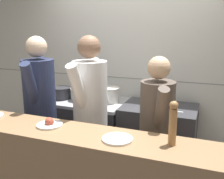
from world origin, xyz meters
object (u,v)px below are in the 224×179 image
plated_dish_dessert (117,139)px  chef_head_cook (40,105)px  oven_range (87,130)px  plated_dish_appetiser (49,124)px  chefs_knife (163,110)px  sauce_pot (83,94)px  braising_pot (110,94)px  pepper_mill (173,122)px  chef_line (156,130)px  chef_sous (90,111)px  stock_pot (62,93)px  mixing_bowl_steel (164,103)px

plated_dish_dessert → chef_head_cook: chef_head_cook is taller
oven_range → plated_dish_appetiser: 1.40m
chefs_knife → chef_head_cook: (-1.29, -0.57, 0.07)m
sauce_pot → braising_pot: bearing=4.6°
pepper_mill → chef_head_cook: 1.67m
plated_dish_appetiser → plated_dish_dessert: (0.66, -0.06, -0.01)m
plated_dish_dessert → pepper_mill: (0.40, 0.07, 0.17)m
pepper_mill → chef_line: bearing=112.9°
chefs_knife → plated_dish_dessert: plated_dish_dessert is taller
chefs_knife → pepper_mill: pepper_mill is taller
chef_sous → pepper_mill: bearing=-27.1°
plated_dish_appetiser → chef_line: (0.84, 0.52, -0.13)m
plated_dish_appetiser → pepper_mill: bearing=0.3°
stock_pot → sauce_pot: (0.31, 0.05, 0.00)m
braising_pot → chef_sous: bearing=-84.8°
mixing_bowl_steel → chef_head_cook: bearing=-149.8°
braising_pot → pepper_mill: (0.99, -1.26, 0.19)m
chef_head_cook → chef_line: size_ratio=1.10×
mixing_bowl_steel → plated_dish_dessert: plated_dish_dessert is taller
stock_pot → pepper_mill: pepper_mill is taller
braising_pot → plated_dish_dessert: size_ratio=1.09×
sauce_pot → chef_head_cook: size_ratio=0.19×
chefs_knife → chef_head_cook: bearing=-156.1°
oven_range → chefs_knife: chefs_knife is taller
oven_range → braising_pot: braising_pot is taller
oven_range → chefs_knife: (1.06, -0.13, 0.46)m
sauce_pot → braising_pot: 0.38m
braising_pot → plated_dish_appetiser: plated_dish_appetiser is taller
plated_dish_dessert → chef_head_cook: size_ratio=0.14×
plated_dish_dessert → pepper_mill: pepper_mill is taller
sauce_pot → chef_line: (1.16, -0.72, -0.08)m
chef_head_cook → chef_line: 1.35m
braising_pot → pepper_mill: 1.62m
stock_pot → mixing_bowl_steel: 1.39m
mixing_bowl_steel → chef_head_cook: size_ratio=0.16×
chef_line → stock_pot: bearing=135.3°
plated_dish_dessert → chef_head_cook: (-1.16, 0.61, -0.03)m
stock_pot → sauce_pot: bearing=8.9°
oven_range → braising_pot: (0.34, 0.02, 0.54)m
chef_head_cook → stock_pot: bearing=84.3°
stock_pot → mixing_bowl_steel: bearing=4.1°
oven_range → sauce_pot: bearing=-165.9°
pepper_mill → stock_pot: bearing=144.8°
oven_range → pepper_mill: size_ratio=3.20×
chef_head_cook → chef_line: chef_head_cook is taller
braising_pot → chefs_knife: braising_pot is taller
chef_line → plated_dish_appetiser: bearing=-168.3°
oven_range → chef_sous: 0.97m
braising_pot → chef_line: size_ratio=0.16×
plated_dish_appetiser → plated_dish_dessert: size_ratio=0.95×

